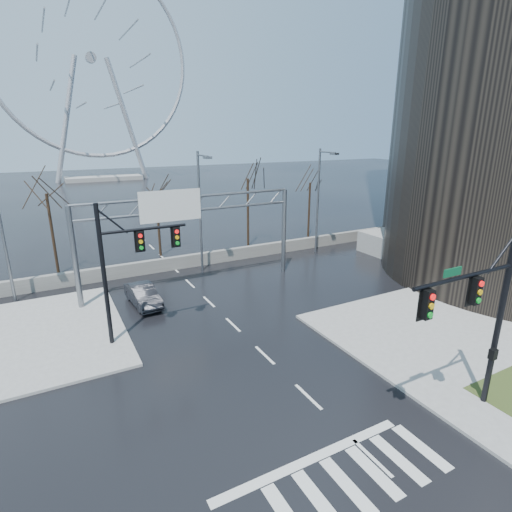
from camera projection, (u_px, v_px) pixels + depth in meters
ground at (308, 397)px, 17.95m from camera, size 260.00×260.00×0.00m
sidewalk_right_ext at (425, 328)px, 24.13m from camera, size 12.00×10.00×0.15m
sidewalk_far at (31, 337)px, 23.06m from camera, size 10.00×12.00×0.15m
tower_podium at (512, 248)px, 37.49m from camera, size 22.00×18.00×2.00m
barrier_wall at (174, 263)px, 34.62m from camera, size 52.00×0.50×1.10m
signal_mast_near at (483, 308)px, 15.43m from camera, size 5.52×0.41×8.00m
signal_mast_far at (125, 260)px, 21.42m from camera, size 4.72×0.41×8.00m
sign_gantry at (186, 222)px, 28.84m from camera, size 16.36×0.40×7.60m
streetlight_mid at (201, 203)px, 32.40m from camera, size 0.50×2.55×10.00m
streetlight_right at (320, 193)px, 37.83m from camera, size 0.50×2.55×10.00m
tree_left at (48, 203)px, 31.90m from camera, size 3.75×3.75×7.50m
tree_center at (157, 203)px, 37.05m from camera, size 3.25×3.25×6.50m
tree_right at (248, 187)px, 39.96m from camera, size 3.90×3.90×7.80m
tree_far_right at (310, 189)px, 44.24m from camera, size 3.40×3.40×6.80m
ferris_wheel at (92, 66)px, 92.47m from camera, size 45.00×6.00×50.91m
car at (143, 295)px, 27.36m from camera, size 1.86×4.40×1.41m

